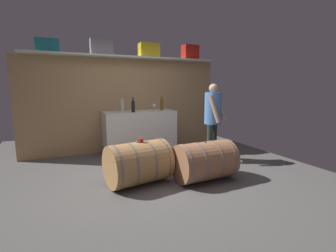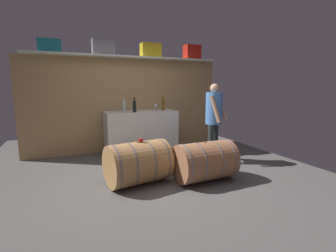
# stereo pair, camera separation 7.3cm
# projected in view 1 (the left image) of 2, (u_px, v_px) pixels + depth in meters

# --- Properties ---
(ground_plane) EXTENTS (5.62, 7.44, 0.02)m
(ground_plane) POSITION_uv_depth(u_px,v_px,m) (151.00, 171.00, 4.24)
(ground_plane) COLOR #5A5957
(back_wall_panel) EXTENTS (4.42, 0.10, 2.05)m
(back_wall_panel) POSITION_uv_depth(u_px,v_px,m) (126.00, 105.00, 5.50)
(back_wall_panel) COLOR tan
(back_wall_panel) RESTS_ON ground
(high_shelf_board) EXTENTS (4.07, 0.40, 0.03)m
(high_shelf_board) POSITION_uv_depth(u_px,v_px,m) (127.00, 57.00, 5.20)
(high_shelf_board) COLOR silver
(high_shelf_board) RESTS_ON back_wall_panel
(toolcase_teal) EXTENTS (0.42, 0.28, 0.24)m
(toolcase_teal) POSITION_uv_depth(u_px,v_px,m) (47.00, 46.00, 4.56)
(toolcase_teal) COLOR teal
(toolcase_teal) RESTS_ON high_shelf_board
(toolcase_grey) EXTENTS (0.44, 0.29, 0.32)m
(toolcase_grey) POSITION_uv_depth(u_px,v_px,m) (101.00, 47.00, 4.96)
(toolcase_grey) COLOR gray
(toolcase_grey) RESTS_ON high_shelf_board
(toolcase_yellow) EXTENTS (0.45, 0.31, 0.30)m
(toolcase_yellow) POSITION_uv_depth(u_px,v_px,m) (149.00, 50.00, 5.38)
(toolcase_yellow) COLOR yellow
(toolcase_yellow) RESTS_ON high_shelf_board
(toolcase_red) EXTENTS (0.38, 0.24, 0.33)m
(toolcase_red) POSITION_uv_depth(u_px,v_px,m) (190.00, 52.00, 5.80)
(toolcase_red) COLOR red
(toolcase_red) RESTS_ON high_shelf_board
(work_cabinet) EXTENTS (1.54, 0.62, 0.92)m
(work_cabinet) POSITION_uv_depth(u_px,v_px,m) (140.00, 132.00, 5.34)
(work_cabinet) COLOR white
(work_cabinet) RESTS_ON ground
(wine_bottle_clear) EXTENTS (0.07, 0.07, 0.31)m
(wine_bottle_clear) POSITION_uv_depth(u_px,v_px,m) (122.00, 106.00, 5.04)
(wine_bottle_clear) COLOR #B6C8B6
(wine_bottle_clear) RESTS_ON work_cabinet
(wine_bottle_dark) EXTENTS (0.07, 0.07, 0.31)m
(wine_bottle_dark) POSITION_uv_depth(u_px,v_px,m) (133.00, 106.00, 5.00)
(wine_bottle_dark) COLOR black
(wine_bottle_dark) RESTS_ON work_cabinet
(wine_bottle_amber) EXTENTS (0.07, 0.07, 0.31)m
(wine_bottle_amber) POSITION_uv_depth(u_px,v_px,m) (162.00, 104.00, 5.45)
(wine_bottle_amber) COLOR brown
(wine_bottle_amber) RESTS_ON work_cabinet
(wine_glass) EXTENTS (0.08, 0.08, 0.15)m
(wine_glass) POSITION_uv_depth(u_px,v_px,m) (154.00, 106.00, 5.38)
(wine_glass) COLOR white
(wine_glass) RESTS_ON work_cabinet
(wine_barrel_near) EXTENTS (0.99, 0.77, 0.65)m
(wine_barrel_near) POSITION_uv_depth(u_px,v_px,m) (138.00, 163.00, 3.63)
(wine_barrel_near) COLOR #B4844D
(wine_barrel_near) RESTS_ON ground
(wine_barrel_far) EXTENTS (0.93, 0.63, 0.62)m
(wine_barrel_far) POSITION_uv_depth(u_px,v_px,m) (205.00, 161.00, 3.78)
(wine_barrel_far) COLOR #A16C48
(wine_barrel_far) RESTS_ON ground
(tasting_cup) EXTENTS (0.07, 0.07, 0.05)m
(tasting_cup) POSITION_uv_depth(u_px,v_px,m) (141.00, 140.00, 3.59)
(tasting_cup) COLOR red
(tasting_cup) RESTS_ON wine_barrel_near
(winemaker_pouring) EXTENTS (0.50, 0.47, 1.50)m
(winemaker_pouring) POSITION_uv_depth(u_px,v_px,m) (213.00, 114.00, 4.71)
(winemaker_pouring) COLOR #2A3532
(winemaker_pouring) RESTS_ON ground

